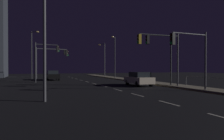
% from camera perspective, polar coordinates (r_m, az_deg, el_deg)
% --- Properties ---
extents(ground_plane, '(112.00, 112.00, 0.00)m').
position_cam_1_polar(ground_plane, '(20.65, 0.94, -5.09)').
color(ground_plane, black).
rests_on(ground_plane, ground).
extents(sidewalk_right, '(2.38, 77.00, 0.14)m').
position_cam_1_polar(sidewalk_right, '(24.37, 17.68, -4.07)').
color(sidewalk_right, gray).
rests_on(sidewalk_right, ground).
extents(lane_markings_center, '(0.14, 50.00, 0.01)m').
position_cam_1_polar(lane_markings_center, '(23.94, -2.09, -4.28)').
color(lane_markings_center, silver).
rests_on(lane_markings_center, ground).
extents(lane_edge_line, '(0.14, 53.00, 0.01)m').
position_cam_1_polar(lane_edge_line, '(27.75, 8.95, -3.60)').
color(lane_edge_line, gold).
rests_on(lane_edge_line, ground).
extents(car, '(1.98, 4.46, 1.57)m').
position_cam_1_polar(car, '(24.67, 7.03, -2.23)').
color(car, beige).
rests_on(car, ground).
extents(car_oncoming, '(1.92, 4.44, 1.57)m').
position_cam_1_polar(car_oncoming, '(36.82, -15.30, -1.29)').
color(car_oncoming, black).
rests_on(car_oncoming, ground).
extents(traffic_light_far_left, '(4.91, 0.37, 5.46)m').
position_cam_1_polar(traffic_light_far_left, '(22.71, 12.65, 5.62)').
color(traffic_light_far_left, '#4C4C51').
rests_on(traffic_light_far_left, sidewalk_right).
extents(traffic_light_far_center, '(3.32, 0.72, 5.51)m').
position_cam_1_polar(traffic_light_far_center, '(31.79, -16.95, 3.84)').
color(traffic_light_far_center, '#38383D').
rests_on(traffic_light_far_center, ground).
extents(traffic_light_overhead_east, '(3.95, 0.55, 4.99)m').
position_cam_1_polar(traffic_light_overhead_east, '(19.44, 19.83, 5.34)').
color(traffic_light_overhead_east, '#4C4C51').
rests_on(traffic_light_overhead_east, sidewalk_right).
extents(traffic_light_far_right, '(4.88, 0.82, 5.02)m').
position_cam_1_polar(traffic_light_far_right, '(33.24, -15.77, 3.28)').
color(traffic_light_far_right, '#2D3033').
rests_on(traffic_light_far_right, ground).
extents(traffic_light_near_left, '(3.20, 0.37, 5.65)m').
position_cam_1_polar(traffic_light_near_left, '(24.30, 12.61, 5.38)').
color(traffic_light_near_left, '#2D3033').
rests_on(traffic_light_near_left, sidewalk_right).
extents(traffic_light_mid_right, '(5.29, 0.34, 5.70)m').
position_cam_1_polar(traffic_light_mid_right, '(41.23, -16.07, 3.44)').
color(traffic_light_mid_right, '#4C4C51').
rests_on(traffic_light_mid_right, ground).
extents(street_lamp_far_end, '(1.49, 2.05, 7.67)m').
position_cam_1_polar(street_lamp_far_end, '(40.83, 0.65, 4.46)').
color(street_lamp_far_end, '#38383D').
rests_on(street_lamp_far_end, sidewalk_right).
extents(street_lamp_across_street, '(1.70, 1.37, 8.50)m').
position_cam_1_polar(street_lamp_across_street, '(14.26, -16.41, 12.58)').
color(street_lamp_across_street, '#4C4C51').
rests_on(street_lamp_across_street, ground).
extents(street_lamp_corner, '(1.31, 1.93, 8.48)m').
position_cam_1_polar(street_lamp_corner, '(41.27, -20.09, 4.75)').
color(street_lamp_corner, '#38383D').
rests_on(street_lamp_corner, ground).
extents(street_lamp_median, '(1.26, 1.28, 7.08)m').
position_cam_1_polar(street_lamp_median, '(46.55, -2.21, 3.53)').
color(street_lamp_median, '#4C4C51').
rests_on(street_lamp_median, sidewalk_right).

